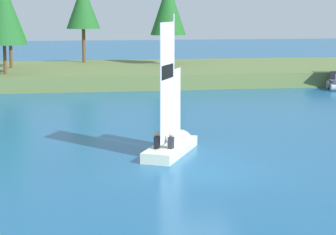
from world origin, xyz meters
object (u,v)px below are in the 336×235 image
Objects in this scene: shoreline_tree_centre at (83,6)px; sailboat at (175,139)px; shoreline_tree_midleft at (9,18)px; shoreline_tree_midright at (168,8)px; shoreline_tree_left at (3,11)px.

shoreline_tree_centre is 33.47m from sailboat.
shoreline_tree_midleft is at bearing 43.82° from sailboat.
shoreline_tree_midleft is 0.82× the size of shoreline_tree_centre.
shoreline_tree_centre is at bearing 31.25° from sailboat.
shoreline_tree_centre is 0.99× the size of shoreline_tree_midright.
shoreline_tree_left is 11.61m from shoreline_tree_centre.
shoreline_tree_midleft is 7.64m from shoreline_tree_centre.
shoreline_tree_midright is at bearing 17.90° from sailboat.
shoreline_tree_centre is 7.92m from shoreline_tree_midright.
shoreline_tree_left is 5.40m from shoreline_tree_midleft.
shoreline_tree_centre reaches higher than shoreline_tree_midleft.
shoreline_tree_midright is 1.17× the size of sailboat.
shoreline_tree_left is at bearing 47.61° from sailboat.
sailboat is at bearing -72.91° from shoreline_tree_midleft.
shoreline_tree_left is 1.17× the size of sailboat.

